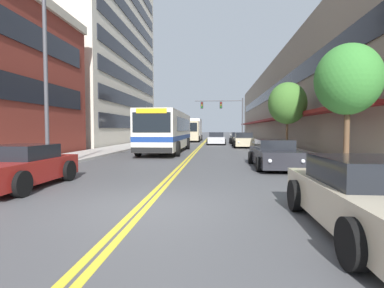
{
  "coord_description": "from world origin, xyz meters",
  "views": [
    {
      "loc": [
        1.67,
        -6.66,
        1.77
      ],
      "look_at": [
        -1.03,
        25.92,
        0.13
      ],
      "focal_mm": 28.0,
      "sensor_mm": 36.0,
      "label": 1
    }
  ],
  "objects_px": {
    "city_bus": "(168,130)",
    "street_tree_right_mid": "(287,103)",
    "car_black_parked_right_end": "(239,138)",
    "street_lamp_left_near": "(53,63)",
    "car_beige_parked_right_far": "(244,140)",
    "car_white_parked_left_near": "(169,138)",
    "car_silver_moving_lead": "(216,139)",
    "traffic_signal_mast": "(225,111)",
    "car_champagne_parked_right_foreground": "(371,198)",
    "car_charcoal_parked_right_mid": "(274,154)",
    "street_tree_right_near": "(348,80)",
    "box_truck": "(192,130)",
    "fire_hydrant": "(280,147)",
    "car_red_parked_left_mid": "(20,167)"
  },
  "relations": [
    {
      "from": "car_silver_moving_lead",
      "to": "traffic_signal_mast",
      "type": "xyz_separation_m",
      "value": [
        1.23,
        7.54,
        3.68
      ]
    },
    {
      "from": "car_red_parked_left_mid",
      "to": "car_champagne_parked_right_foreground",
      "type": "distance_m",
      "value": 9.2
    },
    {
      "from": "car_beige_parked_right_far",
      "to": "traffic_signal_mast",
      "type": "distance_m",
      "value": 13.11
    },
    {
      "from": "car_silver_moving_lead",
      "to": "city_bus",
      "type": "bearing_deg",
      "value": -108.23
    },
    {
      "from": "street_tree_right_mid",
      "to": "fire_hydrant",
      "type": "distance_m",
      "value": 3.68
    },
    {
      "from": "car_beige_parked_right_far",
      "to": "street_lamp_left_near",
      "type": "height_order",
      "value": "street_lamp_left_near"
    },
    {
      "from": "car_white_parked_left_near",
      "to": "traffic_signal_mast",
      "type": "height_order",
      "value": "traffic_signal_mast"
    },
    {
      "from": "city_bus",
      "to": "car_charcoal_parked_right_mid",
      "type": "bearing_deg",
      "value": -54.06
    },
    {
      "from": "car_silver_moving_lead",
      "to": "street_tree_right_mid",
      "type": "xyz_separation_m",
      "value": [
        5.18,
        -11.92,
        2.99
      ]
    },
    {
      "from": "car_beige_parked_right_far",
      "to": "car_black_parked_right_end",
      "type": "distance_m",
      "value": 7.5
    },
    {
      "from": "street_tree_right_mid",
      "to": "fire_hydrant",
      "type": "xyz_separation_m",
      "value": [
        -0.84,
        -1.87,
        -3.05
      ]
    },
    {
      "from": "car_beige_parked_right_far",
      "to": "box_truck",
      "type": "distance_m",
      "value": 14.91
    },
    {
      "from": "city_bus",
      "to": "car_champagne_parked_right_foreground",
      "type": "distance_m",
      "value": 18.84
    },
    {
      "from": "car_charcoal_parked_right_mid",
      "to": "car_champagne_parked_right_foreground",
      "type": "bearing_deg",
      "value": -90.27
    },
    {
      "from": "street_tree_right_near",
      "to": "car_charcoal_parked_right_mid",
      "type": "bearing_deg",
      "value": 142.46
    },
    {
      "from": "car_silver_moving_lead",
      "to": "street_tree_right_near",
      "type": "bearing_deg",
      "value": -76.96
    },
    {
      "from": "car_charcoal_parked_right_mid",
      "to": "street_tree_right_near",
      "type": "distance_m",
      "value": 4.32
    },
    {
      "from": "car_white_parked_left_near",
      "to": "box_truck",
      "type": "height_order",
      "value": "box_truck"
    },
    {
      "from": "car_beige_parked_right_far",
      "to": "street_tree_right_mid",
      "type": "height_order",
      "value": "street_tree_right_mid"
    },
    {
      "from": "city_bus",
      "to": "car_red_parked_left_mid",
      "type": "distance_m",
      "value": 14.56
    },
    {
      "from": "car_red_parked_left_mid",
      "to": "street_lamp_left_near",
      "type": "relative_size",
      "value": 0.55
    },
    {
      "from": "car_champagne_parked_right_foreground",
      "to": "street_tree_right_mid",
      "type": "distance_m",
      "value": 17.57
    },
    {
      "from": "car_charcoal_parked_right_mid",
      "to": "fire_hydrant",
      "type": "relative_size",
      "value": 5.48
    },
    {
      "from": "car_silver_moving_lead",
      "to": "box_truck",
      "type": "bearing_deg",
      "value": 112.08
    },
    {
      "from": "traffic_signal_mast",
      "to": "street_lamp_left_near",
      "type": "relative_size",
      "value": 0.9
    },
    {
      "from": "city_bus",
      "to": "car_champagne_parked_right_foreground",
      "type": "bearing_deg",
      "value": -70.06
    },
    {
      "from": "street_tree_right_near",
      "to": "car_white_parked_left_near",
      "type": "bearing_deg",
      "value": 114.04
    },
    {
      "from": "car_charcoal_parked_right_mid",
      "to": "traffic_signal_mast",
      "type": "xyz_separation_m",
      "value": [
        -1.48,
        27.82,
        3.72
      ]
    },
    {
      "from": "car_black_parked_right_end",
      "to": "street_lamp_left_near",
      "type": "height_order",
      "value": "street_lamp_left_near"
    },
    {
      "from": "city_bus",
      "to": "street_lamp_left_near",
      "type": "xyz_separation_m",
      "value": [
        -2.86,
        -11.14,
        2.76
      ]
    },
    {
      "from": "city_bus",
      "to": "car_silver_moving_lead",
      "type": "bearing_deg",
      "value": 71.77
    },
    {
      "from": "box_truck",
      "to": "car_red_parked_left_mid",
      "type": "bearing_deg",
      "value": -94.04
    },
    {
      "from": "car_beige_parked_right_far",
      "to": "car_red_parked_left_mid",
      "type": "bearing_deg",
      "value": -112.43
    },
    {
      "from": "car_silver_moving_lead",
      "to": "box_truck",
      "type": "height_order",
      "value": "box_truck"
    },
    {
      "from": "car_white_parked_left_near",
      "to": "car_champagne_parked_right_foreground",
      "type": "relative_size",
      "value": 1.05
    },
    {
      "from": "car_silver_moving_lead",
      "to": "street_tree_right_mid",
      "type": "relative_size",
      "value": 0.83
    },
    {
      "from": "car_black_parked_right_end",
      "to": "street_tree_right_near",
      "type": "bearing_deg",
      "value": -84.43
    },
    {
      "from": "box_truck",
      "to": "car_champagne_parked_right_foreground",
      "type": "bearing_deg",
      "value": -80.71
    },
    {
      "from": "traffic_signal_mast",
      "to": "street_lamp_left_near",
      "type": "distance_m",
      "value": 31.05
    },
    {
      "from": "car_beige_parked_right_far",
      "to": "street_lamp_left_near",
      "type": "relative_size",
      "value": 0.63
    },
    {
      "from": "street_tree_right_mid",
      "to": "street_tree_right_near",
      "type": "bearing_deg",
      "value": -90.28
    },
    {
      "from": "car_black_parked_right_end",
      "to": "street_lamp_left_near",
      "type": "bearing_deg",
      "value": -110.41
    },
    {
      "from": "car_champagne_parked_right_foreground",
      "to": "traffic_signal_mast",
      "type": "xyz_separation_m",
      "value": [
        -1.44,
        36.59,
        3.72
      ]
    },
    {
      "from": "car_white_parked_left_near",
      "to": "car_silver_moving_lead",
      "type": "relative_size",
      "value": 1.15
    },
    {
      "from": "city_bus",
      "to": "street_tree_right_mid",
      "type": "xyz_separation_m",
      "value": [
        8.92,
        -0.55,
        1.93
      ]
    },
    {
      "from": "car_white_parked_left_near",
      "to": "car_silver_moving_lead",
      "type": "distance_m",
      "value": 6.48
    },
    {
      "from": "city_bus",
      "to": "car_black_parked_right_end",
      "type": "xyz_separation_m",
      "value": [
        6.46,
        13.9,
        -1.07
      ]
    },
    {
      "from": "street_tree_right_mid",
      "to": "car_beige_parked_right_far",
      "type": "bearing_deg",
      "value": 109.89
    },
    {
      "from": "car_white_parked_left_near",
      "to": "street_lamp_left_near",
      "type": "distance_m",
      "value": 25.44
    },
    {
      "from": "street_tree_right_near",
      "to": "fire_hydrant",
      "type": "bearing_deg",
      "value": 95.41
    }
  ]
}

